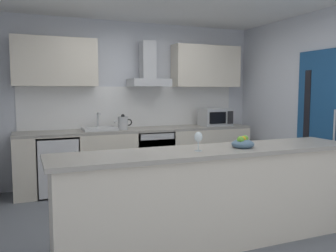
{
  "coord_description": "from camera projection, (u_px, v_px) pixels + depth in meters",
  "views": [
    {
      "loc": [
        -1.68,
        -3.67,
        1.49
      ],
      "look_at": [
        -0.01,
        0.43,
        1.05
      ],
      "focal_mm": 37.71,
      "sensor_mm": 36.0,
      "label": 1
    }
  ],
  "objects": [
    {
      "name": "ground",
      "position": [
        182.0,
        218.0,
        4.16
      ],
      "size": [
        5.23,
        4.86,
        0.02
      ],
      "primitive_type": "cube",
      "color": "slate"
    },
    {
      "name": "wall_back",
      "position": [
        133.0,
        102.0,
        5.87
      ],
      "size": [
        5.23,
        0.12,
        2.6
      ],
      "primitive_type": "cube",
      "color": "silver",
      "rests_on": "ground"
    },
    {
      "name": "microwave",
      "position": [
        215.0,
        117.0,
        5.99
      ],
      "size": [
        0.5,
        0.38,
        0.3
      ],
      "color": "#B7BABC",
      "rests_on": "counter_back"
    },
    {
      "name": "upper_cabinets",
      "position": [
        137.0,
        64.0,
        5.59
      ],
      "size": [
        3.68,
        0.32,
        0.7
      ],
      "color": "beige"
    },
    {
      "name": "fruit_bowl",
      "position": [
        243.0,
        143.0,
        3.42
      ],
      "size": [
        0.22,
        0.22,
        0.13
      ],
      "color": "slate",
      "rests_on": "counter_island"
    },
    {
      "name": "backsplash_tile",
      "position": [
        134.0,
        107.0,
        5.81
      ],
      "size": [
        3.6,
        0.02,
        0.66
      ],
      "primitive_type": "cube",
      "color": "white"
    },
    {
      "name": "oven",
      "position": [
        152.0,
        156.0,
        5.64
      ],
      "size": [
        0.6,
        0.62,
        0.8
      ],
      "color": "slate",
      "rests_on": "ground"
    },
    {
      "name": "wine_glass",
      "position": [
        198.0,
        138.0,
        3.22
      ],
      "size": [
        0.08,
        0.08,
        0.18
      ],
      "color": "silver",
      "rests_on": "counter_island"
    },
    {
      "name": "kettle",
      "position": [
        123.0,
        123.0,
        5.38
      ],
      "size": [
        0.29,
        0.15,
        0.24
      ],
      "color": "#B7BABC",
      "rests_on": "counter_back"
    },
    {
      "name": "counter_island",
      "position": [
        212.0,
        196.0,
        3.4
      ],
      "size": [
        3.06,
        0.64,
        0.94
      ],
      "color": "beige",
      "rests_on": "ground"
    },
    {
      "name": "sink",
      "position": [
        100.0,
        128.0,
        5.3
      ],
      "size": [
        0.5,
        0.4,
        0.26
      ],
      "color": "silver",
      "rests_on": "counter_back"
    },
    {
      "name": "wall_right",
      "position": [
        327.0,
        105.0,
        4.85
      ],
      "size": [
        0.12,
        4.86,
        2.6
      ],
      "primitive_type": "cube",
      "color": "silver",
      "rests_on": "ground"
    },
    {
      "name": "side_door",
      "position": [
        320.0,
        125.0,
        4.87
      ],
      "size": [
        0.08,
        0.85,
        2.05
      ],
      "color": "navy",
      "rests_on": "ground"
    },
    {
      "name": "range_hood",
      "position": [
        148.0,
        72.0,
        5.63
      ],
      "size": [
        0.62,
        0.45,
        0.72
      ],
      "color": "#B7BABC"
    },
    {
      "name": "counter_back",
      "position": [
        140.0,
        157.0,
        5.6
      ],
      "size": [
        3.73,
        0.6,
        0.9
      ],
      "color": "beige",
      "rests_on": "ground"
    },
    {
      "name": "refrigerator",
      "position": [
        57.0,
        165.0,
        5.1
      ],
      "size": [
        0.58,
        0.6,
        0.85
      ],
      "color": "white",
      "rests_on": "ground"
    }
  ]
}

